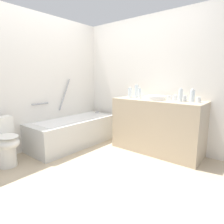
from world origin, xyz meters
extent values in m
plane|color=#C1AD8E|center=(0.00, 0.00, 0.00)|extent=(3.88, 3.88, 0.00)
cube|color=white|center=(0.00, 1.31, 1.17)|extent=(3.28, 0.10, 2.33)
cube|color=white|center=(1.49, 0.00, 1.17)|extent=(0.10, 2.92, 2.33)
cube|color=silver|center=(0.51, 0.91, 0.24)|extent=(1.66, 0.71, 0.49)
cube|color=white|center=(0.51, 0.91, 0.45)|extent=(1.36, 0.51, 0.09)
cylinder|color=#A0A0A5|center=(1.16, 0.91, 0.53)|extent=(0.09, 0.03, 0.03)
cylinder|color=#A0A0A5|center=(0.58, 1.23, 0.92)|extent=(0.29, 0.03, 0.60)
cylinder|color=#A0A0A5|center=(0.05, 1.23, 0.79)|extent=(0.31, 0.03, 0.03)
cylinder|color=white|center=(-0.69, 0.91, 0.18)|extent=(0.23, 0.23, 0.36)
ellipsoid|color=white|center=(-0.68, 0.87, 0.36)|extent=(0.29, 0.39, 0.16)
ellipsoid|color=white|center=(-0.68, 0.87, 0.45)|extent=(0.27, 0.37, 0.02)
cube|color=tan|center=(1.16, -0.46, 0.45)|extent=(0.55, 1.47, 0.89)
cylinder|color=white|center=(1.15, -0.42, 0.92)|extent=(0.33, 0.33, 0.06)
cylinder|color=silver|center=(1.35, -0.42, 0.92)|extent=(0.02, 0.02, 0.05)
cylinder|color=silver|center=(1.30, -0.42, 0.94)|extent=(0.10, 0.02, 0.02)
cylinder|color=silver|center=(1.35, -0.48, 0.91)|extent=(0.03, 0.03, 0.04)
cylinder|color=silver|center=(1.35, -0.36, 0.91)|extent=(0.03, 0.03, 0.04)
cylinder|color=silver|center=(1.16, -0.12, 0.98)|extent=(0.06, 0.06, 0.17)
cylinder|color=white|center=(1.16, -0.12, 1.07)|extent=(0.03, 0.03, 0.02)
cylinder|color=silver|center=(1.23, -0.98, 0.98)|extent=(0.07, 0.07, 0.17)
cylinder|color=white|center=(1.23, -0.98, 1.08)|extent=(0.04, 0.04, 0.02)
cylinder|color=silver|center=(1.17, 0.09, 0.98)|extent=(0.07, 0.07, 0.17)
cylinder|color=white|center=(1.17, 0.09, 1.07)|extent=(0.04, 0.04, 0.02)
cylinder|color=silver|center=(1.16, -0.83, 0.98)|extent=(0.06, 0.06, 0.19)
cylinder|color=white|center=(1.16, -0.83, 1.09)|extent=(0.04, 0.04, 0.02)
cylinder|color=silver|center=(1.21, -0.02, 1.00)|extent=(0.07, 0.07, 0.22)
cylinder|color=white|center=(1.21, -0.02, 1.13)|extent=(0.04, 0.04, 0.02)
cylinder|color=white|center=(1.22, -0.64, 0.93)|extent=(0.08, 0.08, 0.08)
cylinder|color=white|center=(1.24, -0.87, 0.94)|extent=(0.06, 0.06, 0.09)
cylinder|color=white|center=(1.23, -1.07, 0.93)|extent=(0.07, 0.07, 0.08)
cylinder|color=white|center=(1.19, -0.74, 0.94)|extent=(0.07, 0.07, 0.09)
camera|label=1|loc=(-1.74, -1.86, 1.26)|focal=30.83mm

